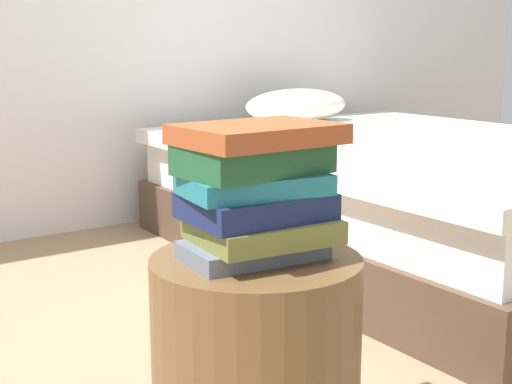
{
  "coord_description": "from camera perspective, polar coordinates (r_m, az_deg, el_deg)",
  "views": [
    {
      "loc": [
        -0.79,
        -1.09,
        0.83
      ],
      "look_at": [
        0.0,
        0.0,
        0.55
      ],
      "focal_mm": 50.86,
      "sensor_mm": 36.0,
      "label": 1
    }
  ],
  "objects": [
    {
      "name": "book_teal",
      "position": [
        1.36,
        -0.13,
        0.61
      ],
      "size": [
        0.29,
        0.2,
        0.04
      ],
      "primitive_type": "cube",
      "rotation": [
        0.0,
        0.0,
        -0.15
      ],
      "color": "#1E727F",
      "rests_on": "book_navy"
    },
    {
      "name": "book_slate",
      "position": [
        1.4,
        -0.28,
        -4.55
      ],
      "size": [
        0.28,
        0.18,
        0.03
      ],
      "primitive_type": "cube",
      "rotation": [
        0.0,
        0.0,
        -0.11
      ],
      "color": "slate",
      "rests_on": "side_table"
    },
    {
      "name": "book_navy",
      "position": [
        1.38,
        0.03,
        -1.1
      ],
      "size": [
        0.27,
        0.21,
        0.05
      ],
      "primitive_type": "cube",
      "rotation": [
        0.0,
        0.0,
        -0.06
      ],
      "color": "#19234C",
      "rests_on": "book_olive"
    },
    {
      "name": "book_forest",
      "position": [
        1.37,
        -0.31,
        2.65
      ],
      "size": [
        0.28,
        0.18,
        0.06
      ],
      "primitive_type": "cube",
      "rotation": [
        0.0,
        0.0,
        0.03
      ],
      "color": "#1E512D",
      "rests_on": "book_teal"
    },
    {
      "name": "side_table",
      "position": [
        1.48,
        0.0,
        -13.02
      ],
      "size": [
        0.42,
        0.42,
        0.42
      ],
      "primitive_type": "cylinder",
      "color": "brown",
      "rests_on": "ground_plane"
    },
    {
      "name": "book_olive",
      "position": [
        1.39,
        0.53,
        -2.97
      ],
      "size": [
        0.28,
        0.23,
        0.04
      ],
      "primitive_type": "cube",
      "rotation": [
        0.0,
        0.0,
        -0.12
      ],
      "color": "olive",
      "rests_on": "book_slate"
    },
    {
      "name": "book_rust",
      "position": [
        1.35,
        0.01,
        4.57
      ],
      "size": [
        0.29,
        0.21,
        0.04
      ],
      "primitive_type": "cube",
      "rotation": [
        0.0,
        0.0,
        0.01
      ],
      "color": "#994723",
      "rests_on": "book_forest"
    },
    {
      "name": "bed",
      "position": [
        2.97,
        12.35,
        -0.27
      ],
      "size": [
        1.59,
        2.05,
        0.62
      ],
      "rotation": [
        0.0,
        0.0,
        -0.03
      ],
      "color": "#4C3828",
      "rests_on": "ground_plane"
    }
  ]
}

